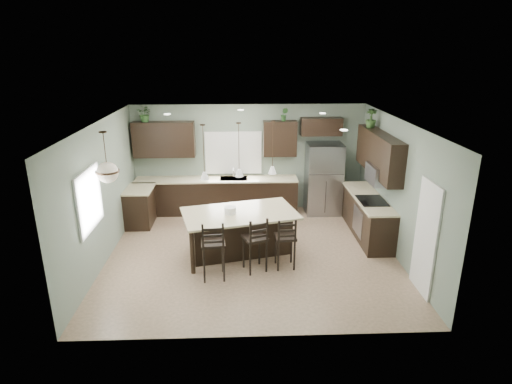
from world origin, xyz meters
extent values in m
plane|color=#9E8466|center=(0.00, 0.00, 0.00)|extent=(6.00, 6.00, 0.00)
cube|color=white|center=(2.98, -1.55, 1.02)|extent=(0.04, 0.82, 2.04)
cube|color=white|center=(-0.40, 2.73, 1.55)|extent=(1.35, 0.02, 1.00)
cube|color=white|center=(-2.98, -0.80, 1.55)|extent=(0.02, 1.10, 1.00)
cube|color=black|center=(-2.70, 1.70, 0.45)|extent=(0.60, 0.90, 0.90)
cube|color=beige|center=(-2.68, 1.70, 0.92)|extent=(0.66, 0.96, 0.04)
cube|color=black|center=(-0.85, 2.45, 0.45)|extent=(4.20, 0.60, 0.90)
cube|color=beige|center=(-0.85, 2.43, 0.92)|extent=(4.20, 0.66, 0.04)
cube|color=gray|center=(-0.40, 2.43, 0.94)|extent=(0.70, 0.45, 0.01)
cylinder|color=silver|center=(-0.40, 2.40, 1.08)|extent=(0.02, 0.02, 0.28)
cube|color=black|center=(-2.15, 2.58, 1.95)|extent=(1.55, 0.34, 0.90)
cube|color=black|center=(0.80, 2.58, 1.95)|extent=(0.85, 0.34, 0.90)
cube|color=black|center=(1.85, 2.58, 2.25)|extent=(1.05, 0.34, 0.45)
cube|color=black|center=(2.70, 0.87, 0.45)|extent=(0.60, 2.35, 0.90)
cube|color=beige|center=(2.68, 0.87, 0.92)|extent=(0.66, 2.35, 0.04)
cube|color=black|center=(2.68, 0.60, 0.94)|extent=(0.58, 0.75, 0.02)
cube|color=gray|center=(2.40, 0.60, 0.45)|extent=(0.01, 0.72, 0.60)
cube|color=black|center=(2.83, 0.87, 1.95)|extent=(0.34, 2.35, 0.90)
cube|color=gray|center=(2.78, 0.60, 1.55)|extent=(0.40, 0.75, 0.40)
cube|color=gray|center=(1.94, 2.35, 0.93)|extent=(0.90, 0.74, 1.85)
cube|color=black|center=(-0.25, 0.05, 0.46)|extent=(2.57, 1.84, 0.92)
cylinder|color=white|center=(-0.45, 0.01, 0.99)|extent=(0.24, 0.24, 0.14)
cube|color=black|center=(-0.76, -0.96, 0.60)|extent=(0.48, 0.48, 1.20)
cube|color=black|center=(0.03, -0.70, 0.57)|extent=(0.55, 0.55, 1.14)
cube|color=black|center=(0.63, -0.60, 0.54)|extent=(0.43, 0.43, 1.08)
imported|color=#264A20|center=(-2.57, 2.55, 2.60)|extent=(0.45, 0.42, 0.41)
imported|color=#295425|center=(0.90, 2.55, 2.57)|extent=(0.23, 0.21, 0.33)
imported|color=#345726|center=(2.80, 1.55, 2.62)|extent=(0.31, 0.31, 0.43)
plane|color=slate|center=(0.00, 2.75, 1.40)|extent=(6.00, 0.00, 6.00)
plane|color=slate|center=(0.00, -2.75, 1.40)|extent=(6.00, 0.00, 6.00)
plane|color=slate|center=(-3.00, 0.00, 1.40)|extent=(0.00, 5.50, 5.50)
plane|color=slate|center=(3.00, 0.00, 1.40)|extent=(0.00, 5.50, 5.50)
plane|color=white|center=(0.00, 0.00, 2.80)|extent=(6.00, 6.00, 0.00)
camera|label=1|loc=(-0.24, -8.19, 4.17)|focal=30.00mm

